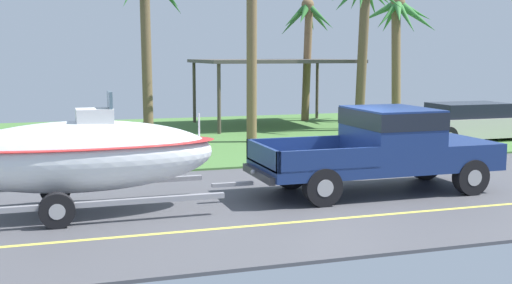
{
  "coord_description": "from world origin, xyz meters",
  "views": [
    {
      "loc": [
        -5.92,
        -12.77,
        3.11
      ],
      "look_at": [
        -1.35,
        1.36,
        1.09
      ],
      "focal_mm": 45.51,
      "sensor_mm": 36.0,
      "label": 1
    }
  ],
  "objects_px": {
    "pickup_truck_towing": "(389,145)",
    "carport_awning": "(273,63)",
    "palm_tree_near_right": "(307,31)",
    "palm_tree_far_right": "(148,0)",
    "parked_sedan_near": "(472,122)",
    "palm_tree_far_left": "(398,26)",
    "palm_tree_mid": "(365,12)",
    "boat_on_trailer": "(81,156)"
  },
  "relations": [
    {
      "from": "pickup_truck_towing",
      "to": "palm_tree_far_left",
      "type": "xyz_separation_m",
      "value": [
        8.01,
        13.57,
        3.32
      ]
    },
    {
      "from": "carport_awning",
      "to": "palm_tree_near_right",
      "type": "height_order",
      "value": "palm_tree_near_right"
    },
    {
      "from": "parked_sedan_near",
      "to": "carport_awning",
      "type": "xyz_separation_m",
      "value": [
        -5.24,
        6.64,
        2.07
      ]
    },
    {
      "from": "parked_sedan_near",
      "to": "pickup_truck_towing",
      "type": "bearing_deg",
      "value": -136.83
    },
    {
      "from": "palm_tree_near_right",
      "to": "palm_tree_mid",
      "type": "xyz_separation_m",
      "value": [
        0.69,
        -4.27,
        0.6
      ]
    },
    {
      "from": "palm_tree_mid",
      "to": "boat_on_trailer",
      "type": "bearing_deg",
      "value": -137.8
    },
    {
      "from": "pickup_truck_towing",
      "to": "palm_tree_mid",
      "type": "height_order",
      "value": "palm_tree_mid"
    },
    {
      "from": "boat_on_trailer",
      "to": "carport_awning",
      "type": "bearing_deg",
      "value": 56.94
    },
    {
      "from": "pickup_truck_towing",
      "to": "palm_tree_far_left",
      "type": "distance_m",
      "value": 16.1
    },
    {
      "from": "palm_tree_near_right",
      "to": "palm_tree_far_right",
      "type": "distance_m",
      "value": 8.95
    },
    {
      "from": "carport_awning",
      "to": "palm_tree_mid",
      "type": "xyz_separation_m",
      "value": [
        2.8,
        -2.93,
        2.0
      ]
    },
    {
      "from": "parked_sedan_near",
      "to": "palm_tree_near_right",
      "type": "distance_m",
      "value": 9.25
    },
    {
      "from": "boat_on_trailer",
      "to": "palm_tree_mid",
      "type": "height_order",
      "value": "palm_tree_mid"
    },
    {
      "from": "carport_awning",
      "to": "palm_tree_far_left",
      "type": "relative_size",
      "value": 1.12
    },
    {
      "from": "parked_sedan_near",
      "to": "palm_tree_far_right",
      "type": "bearing_deg",
      "value": 161.03
    },
    {
      "from": "palm_tree_near_right",
      "to": "palm_tree_far_right",
      "type": "relative_size",
      "value": 0.85
    },
    {
      "from": "carport_awning",
      "to": "palm_tree_mid",
      "type": "bearing_deg",
      "value": -46.32
    },
    {
      "from": "palm_tree_far_right",
      "to": "pickup_truck_towing",
      "type": "bearing_deg",
      "value": -69.92
    },
    {
      "from": "pickup_truck_towing",
      "to": "palm_tree_far_right",
      "type": "xyz_separation_m",
      "value": [
        -3.83,
        10.48,
        3.96
      ]
    },
    {
      "from": "palm_tree_mid",
      "to": "palm_tree_far_left",
      "type": "relative_size",
      "value": 1.1
    },
    {
      "from": "palm_tree_near_right",
      "to": "palm_tree_mid",
      "type": "bearing_deg",
      "value": -80.86
    },
    {
      "from": "pickup_truck_towing",
      "to": "palm_tree_far_left",
      "type": "bearing_deg",
      "value": 59.43
    },
    {
      "from": "palm_tree_near_right",
      "to": "palm_tree_far_left",
      "type": "height_order",
      "value": "palm_tree_far_left"
    },
    {
      "from": "boat_on_trailer",
      "to": "palm_tree_far_right",
      "type": "relative_size",
      "value": 0.97
    },
    {
      "from": "pickup_truck_towing",
      "to": "boat_on_trailer",
      "type": "xyz_separation_m",
      "value": [
        -6.78,
        -0.0,
        0.09
      ]
    },
    {
      "from": "carport_awning",
      "to": "palm_tree_mid",
      "type": "distance_m",
      "value": 4.52
    },
    {
      "from": "boat_on_trailer",
      "to": "palm_tree_far_right",
      "type": "bearing_deg",
      "value": 74.29
    },
    {
      "from": "boat_on_trailer",
      "to": "palm_tree_far_right",
      "type": "distance_m",
      "value": 11.55
    },
    {
      "from": "boat_on_trailer",
      "to": "palm_tree_far_right",
      "type": "xyz_separation_m",
      "value": [
        2.95,
        10.48,
        3.88
      ]
    },
    {
      "from": "parked_sedan_near",
      "to": "palm_tree_near_right",
      "type": "xyz_separation_m",
      "value": [
        -3.13,
        7.98,
        3.48
      ]
    },
    {
      "from": "pickup_truck_towing",
      "to": "palm_tree_mid",
      "type": "xyz_separation_m",
      "value": [
        4.71,
        10.41,
        3.69
      ]
    },
    {
      "from": "pickup_truck_towing",
      "to": "carport_awning",
      "type": "height_order",
      "value": "carport_awning"
    },
    {
      "from": "pickup_truck_towing",
      "to": "palm_tree_near_right",
      "type": "bearing_deg",
      "value": 74.7
    },
    {
      "from": "boat_on_trailer",
      "to": "carport_awning",
      "type": "xyz_separation_m",
      "value": [
        8.69,
        13.34,
        1.6
      ]
    },
    {
      "from": "carport_awning",
      "to": "palm_tree_far_left",
      "type": "height_order",
      "value": "palm_tree_far_left"
    },
    {
      "from": "carport_awning",
      "to": "palm_tree_mid",
      "type": "relative_size",
      "value": 1.02
    },
    {
      "from": "palm_tree_mid",
      "to": "palm_tree_far_right",
      "type": "xyz_separation_m",
      "value": [
        -8.54,
        0.06,
        0.27
      ]
    },
    {
      "from": "palm_tree_far_left",
      "to": "palm_tree_mid",
      "type": "bearing_deg",
      "value": -136.36
    },
    {
      "from": "palm_tree_far_left",
      "to": "carport_awning",
      "type": "bearing_deg",
      "value": -177.9
    },
    {
      "from": "palm_tree_near_right",
      "to": "palm_tree_mid",
      "type": "relative_size",
      "value": 0.89
    },
    {
      "from": "boat_on_trailer",
      "to": "palm_tree_far_left",
      "type": "bearing_deg",
      "value": 42.53
    },
    {
      "from": "carport_awning",
      "to": "palm_tree_far_right",
      "type": "bearing_deg",
      "value": -153.45
    }
  ]
}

